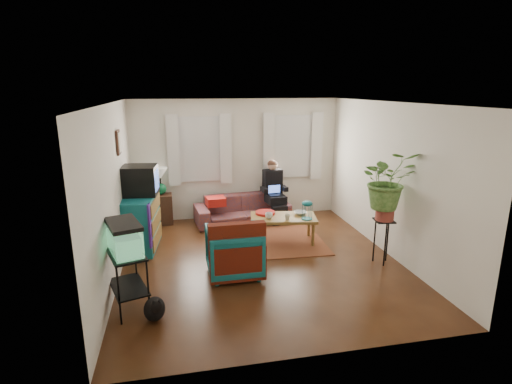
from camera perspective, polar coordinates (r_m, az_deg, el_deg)
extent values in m
cube|color=#4F2B14|center=(6.79, 0.69, -9.86)|extent=(4.50, 5.00, 0.01)
cube|color=white|center=(6.18, 0.76, 12.62)|extent=(4.50, 5.00, 0.01)
cube|color=silver|center=(8.77, -2.77, 4.68)|extent=(4.50, 0.01, 2.60)
cube|color=silver|center=(4.07, 8.31, -7.44)|extent=(4.50, 0.01, 2.60)
cube|color=silver|center=(6.29, -19.72, -0.19)|extent=(0.01, 5.00, 2.60)
cube|color=silver|center=(7.18, 18.57, 1.67)|extent=(0.01, 5.00, 2.60)
cube|color=white|center=(8.63, -8.06, 6.06)|extent=(1.08, 0.04, 1.38)
cube|color=white|center=(8.99, 5.18, 6.49)|extent=(1.08, 0.04, 1.38)
cube|color=white|center=(8.55, -8.02, 5.99)|extent=(1.36, 0.06, 1.50)
cube|color=white|center=(8.91, 5.33, 6.42)|extent=(1.36, 0.06, 1.50)
cube|color=#3D2616|center=(7.00, -18.98, 6.74)|extent=(0.04, 0.32, 0.40)
cube|color=brown|center=(7.59, 1.97, -7.10)|extent=(2.06, 1.68, 0.01)
imported|color=brown|center=(8.55, -1.99, -1.84)|extent=(2.06, 0.99, 0.78)
cube|color=#402418|center=(8.76, -13.27, -2.33)|extent=(0.44, 0.44, 0.64)
cube|color=#114F66|center=(7.45, -16.18, -4.17)|extent=(0.66, 1.14, 0.97)
cube|color=black|center=(7.35, -16.28, 1.62)|extent=(0.65, 0.61, 0.52)
cube|color=black|center=(5.54, -17.80, -12.02)|extent=(0.60, 0.80, 0.79)
cube|color=#7FD899|center=(5.31, -18.31, -6.14)|extent=(0.54, 0.73, 0.42)
ellipsoid|color=black|center=(5.34, -14.33, -15.58)|extent=(0.35, 0.45, 0.35)
imported|color=#12576F|center=(6.22, -3.17, -8.10)|extent=(0.82, 0.77, 0.83)
cube|color=#9E0A0A|center=(5.85, -2.69, -7.73)|extent=(0.84, 0.20, 0.69)
cube|color=brown|center=(7.54, 3.88, -5.29)|extent=(1.30, 0.86, 0.50)
imported|color=white|center=(7.32, 1.86, -3.39)|extent=(0.16, 0.16, 0.11)
imported|color=beige|center=(7.26, 4.49, -3.59)|extent=(0.13, 0.13, 0.10)
imported|color=white|center=(7.59, 6.32, -3.00)|extent=(0.28, 0.28, 0.06)
cylinder|color=#B21414|center=(7.59, 1.33, -2.97)|extent=(0.43, 0.43, 0.04)
cube|color=black|center=(6.92, 17.59, -6.75)|extent=(0.36, 0.36, 0.75)
imported|color=#599947|center=(6.66, 18.18, 0.41)|extent=(0.95, 0.85, 0.95)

